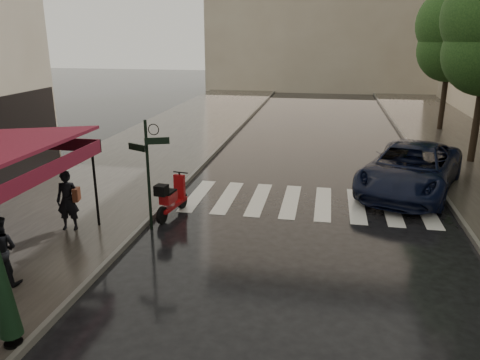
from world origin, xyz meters
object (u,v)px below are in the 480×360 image
(parasol_back, at_px, (4,287))
(scooter, at_px, (171,199))
(pedestrian_terrace, at_px, (0,251))
(parked_car, at_px, (411,169))
(pedestrian_with_umbrella, at_px, (65,172))

(parasol_back, bearing_deg, scooter, 83.84)
(pedestrian_terrace, bearing_deg, parasol_back, 120.19)
(parked_car, bearing_deg, parasol_back, -108.36)
(pedestrian_terrace, relative_size, parked_car, 0.26)
(scooter, bearing_deg, pedestrian_terrace, -106.47)
(parasol_back, bearing_deg, parked_car, 51.72)
(pedestrian_terrace, bearing_deg, scooter, -124.53)
(pedestrian_terrace, bearing_deg, parked_car, -148.01)
(parked_car, xyz_separation_m, parasol_back, (-8.04, -10.19, 0.42))
(parked_car, height_order, parasol_back, parasol_back)
(scooter, bearing_deg, pedestrian_with_umbrella, -135.41)
(pedestrian_with_umbrella, relative_size, parked_car, 0.41)
(pedestrian_with_umbrella, xyz_separation_m, parasol_back, (1.63, -4.77, -0.51))
(pedestrian_terrace, bearing_deg, pedestrian_with_umbrella, -96.60)
(pedestrian_terrace, xyz_separation_m, scooter, (2.19, 4.65, -0.34))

